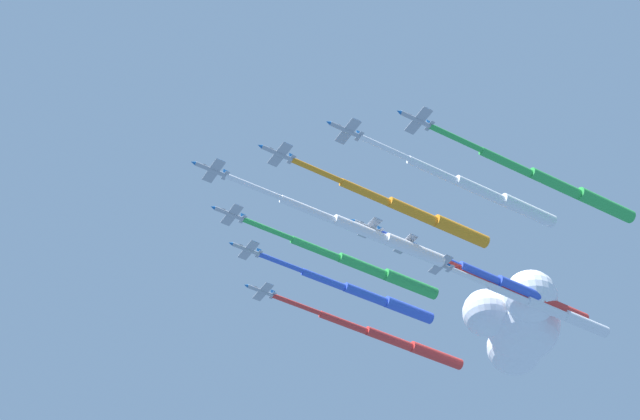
{
  "coord_description": "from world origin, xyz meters",
  "views": [
    {
      "loc": [
        173.45,
        -44.96,
        -8.45
      ],
      "look_at": [
        0.0,
        0.0,
        162.42
      ],
      "focal_mm": 53.04,
      "sensor_mm": 36.0,
      "label": 1
    }
  ],
  "objects_px": {
    "jet_lead": "(367,232)",
    "jet_starboard_mid": "(370,296)",
    "jet_port_mid": "(485,192)",
    "jet_tail_end": "(550,310)",
    "jet_port_inner": "(418,213)",
    "jet_port_outer": "(561,186)",
    "jet_trail_port": "(483,275)",
    "jet_trail_starboard": "(525,294)",
    "jet_starboard_inner": "(368,268)",
    "jet_starboard_outer": "(395,341)"
  },
  "relations": [
    {
      "from": "jet_starboard_outer",
      "to": "jet_trail_starboard",
      "type": "height_order",
      "value": "jet_starboard_outer"
    },
    {
      "from": "jet_port_mid",
      "to": "jet_port_outer",
      "type": "xyz_separation_m",
      "value": [
        8.82,
        16.95,
        -1.95
      ]
    },
    {
      "from": "jet_port_mid",
      "to": "jet_starboard_mid",
      "type": "relative_size",
      "value": 1.04
    },
    {
      "from": "jet_port_mid",
      "to": "jet_starboard_outer",
      "type": "distance_m",
      "value": 67.44
    },
    {
      "from": "jet_port_outer",
      "to": "jet_trail_port",
      "type": "bearing_deg",
      "value": -172.63
    },
    {
      "from": "jet_tail_end",
      "to": "jet_trail_port",
      "type": "bearing_deg",
      "value": -73.71
    },
    {
      "from": "jet_starboard_mid",
      "to": "jet_starboard_inner",
      "type": "bearing_deg",
      "value": -19.31
    },
    {
      "from": "jet_tail_end",
      "to": "jet_port_inner",
      "type": "bearing_deg",
      "value": -60.49
    },
    {
      "from": "jet_starboard_mid",
      "to": "jet_tail_end",
      "type": "height_order",
      "value": "jet_starboard_mid"
    },
    {
      "from": "jet_starboard_mid",
      "to": "jet_tail_end",
      "type": "distance_m",
      "value": 52.95
    },
    {
      "from": "jet_port_inner",
      "to": "jet_port_outer",
      "type": "relative_size",
      "value": 0.94
    },
    {
      "from": "jet_port_mid",
      "to": "jet_tail_end",
      "type": "relative_size",
      "value": 1.05
    },
    {
      "from": "jet_starboard_mid",
      "to": "jet_port_outer",
      "type": "height_order",
      "value": "jet_starboard_mid"
    },
    {
      "from": "jet_starboard_mid",
      "to": "jet_trail_starboard",
      "type": "xyz_separation_m",
      "value": [
        13.66,
        42.98,
        -1.35
      ]
    },
    {
      "from": "jet_lead",
      "to": "jet_starboard_inner",
      "type": "relative_size",
      "value": 1.06
    },
    {
      "from": "jet_lead",
      "to": "jet_starboard_mid",
      "type": "relative_size",
      "value": 1.11
    },
    {
      "from": "jet_port_inner",
      "to": "jet_tail_end",
      "type": "relative_size",
      "value": 1.03
    },
    {
      "from": "jet_port_inner",
      "to": "jet_tail_end",
      "type": "height_order",
      "value": "jet_port_inner"
    },
    {
      "from": "jet_lead",
      "to": "jet_starboard_mid",
      "type": "xyz_separation_m",
      "value": [
        -30.51,
        10.19,
        3.67
      ]
    },
    {
      "from": "jet_lead",
      "to": "jet_port_outer",
      "type": "relative_size",
      "value": 1.02
    },
    {
      "from": "jet_starboard_mid",
      "to": "jet_starboard_outer",
      "type": "bearing_deg",
      "value": 143.36
    },
    {
      "from": "jet_trail_port",
      "to": "jet_trail_starboard",
      "type": "xyz_separation_m",
      "value": [
        -4.61,
        14.85,
        -0.52
      ]
    },
    {
      "from": "jet_port_outer",
      "to": "jet_starboard_outer",
      "type": "relative_size",
      "value": 0.96
    },
    {
      "from": "jet_port_outer",
      "to": "jet_tail_end",
      "type": "distance_m",
      "value": 50.21
    },
    {
      "from": "jet_port_inner",
      "to": "jet_tail_end",
      "type": "distance_m",
      "value": 58.24
    },
    {
      "from": "jet_starboard_mid",
      "to": "jet_trail_starboard",
      "type": "distance_m",
      "value": 45.12
    },
    {
      "from": "jet_lead",
      "to": "jet_starboard_inner",
      "type": "distance_m",
      "value": 16.29
    },
    {
      "from": "jet_trail_port",
      "to": "jet_starboard_mid",
      "type": "bearing_deg",
      "value": -123.0
    },
    {
      "from": "jet_lead",
      "to": "jet_port_outer",
      "type": "height_order",
      "value": "jet_port_outer"
    },
    {
      "from": "jet_starboard_inner",
      "to": "jet_starboard_mid",
      "type": "relative_size",
      "value": 1.05
    },
    {
      "from": "jet_port_outer",
      "to": "jet_trail_port",
      "type": "xyz_separation_m",
      "value": [
        -39.9,
        -5.16,
        1.46
      ]
    },
    {
      "from": "jet_lead",
      "to": "jet_starboard_outer",
      "type": "relative_size",
      "value": 0.98
    },
    {
      "from": "jet_port_inner",
      "to": "jet_starboard_inner",
      "type": "relative_size",
      "value": 0.97
    },
    {
      "from": "jet_trail_port",
      "to": "jet_starboard_inner",
      "type": "bearing_deg",
      "value": -95.57
    },
    {
      "from": "jet_tail_end",
      "to": "jet_port_outer",
      "type": "bearing_deg",
      "value": -21.34
    },
    {
      "from": "jet_lead",
      "to": "jet_starboard_mid",
      "type": "bearing_deg",
      "value": 161.52
    },
    {
      "from": "jet_starboard_outer",
      "to": "jet_trail_port",
      "type": "distance_m",
      "value": 39.16
    },
    {
      "from": "jet_starboard_outer",
      "to": "jet_trail_port",
      "type": "bearing_deg",
      "value": 22.1
    },
    {
      "from": "jet_port_inner",
      "to": "jet_trail_starboard",
      "type": "relative_size",
      "value": 0.98
    },
    {
      "from": "jet_starboard_inner",
      "to": "jet_starboard_mid",
      "type": "bearing_deg",
      "value": 160.69
    },
    {
      "from": "jet_trail_port",
      "to": "jet_port_mid",
      "type": "bearing_deg",
      "value": -20.76
    },
    {
      "from": "jet_starboard_mid",
      "to": "jet_port_outer",
      "type": "xyz_separation_m",
      "value": [
        58.18,
        33.3,
        -2.29
      ]
    },
    {
      "from": "jet_port_mid",
      "to": "jet_starboard_outer",
      "type": "height_order",
      "value": "jet_port_mid"
    },
    {
      "from": "jet_lead",
      "to": "jet_tail_end",
      "type": "xyz_separation_m",
      "value": [
        -19.08,
        61.76,
        -0.04
      ]
    },
    {
      "from": "jet_port_mid",
      "to": "jet_trail_starboard",
      "type": "bearing_deg",
      "value": 143.27
    },
    {
      "from": "jet_starboard_inner",
      "to": "jet_port_mid",
      "type": "distance_m",
      "value": 40.64
    },
    {
      "from": "jet_port_inner",
      "to": "jet_starboard_mid",
      "type": "height_order",
      "value": "jet_starboard_mid"
    },
    {
      "from": "jet_port_outer",
      "to": "jet_tail_end",
      "type": "relative_size",
      "value": 1.1
    },
    {
      "from": "jet_port_mid",
      "to": "jet_port_outer",
      "type": "bearing_deg",
      "value": 62.49
    },
    {
      "from": "jet_port_inner",
      "to": "jet_port_outer",
      "type": "xyz_separation_m",
      "value": [
        18.07,
        32.42,
        0.89
      ]
    }
  ]
}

